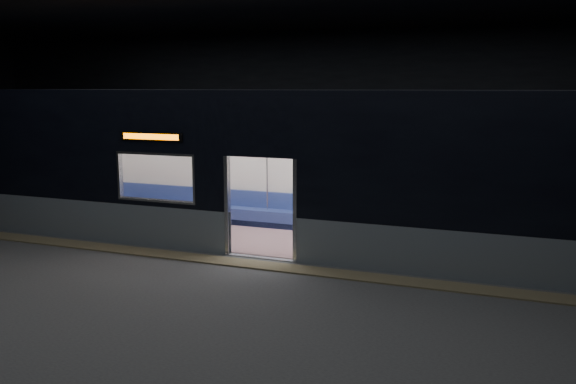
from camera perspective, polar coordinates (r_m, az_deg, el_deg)
The scene contains 7 objects.
station_floor at distance 11.46m, azimuth -4.64°, elevation -7.57°, with size 24.00×14.00×0.01m, color #47494C.
station_envelope at distance 10.94m, azimuth -4.91°, elevation 11.10°, with size 24.00×14.00×5.00m.
tactile_strip at distance 11.93m, azimuth -3.50°, elevation -6.75°, with size 22.80×0.50×0.03m, color #8C7F59.
metro_car at distance 13.36m, azimuth -0.04°, elevation 3.08°, with size 18.00×3.04×3.35m.
passenger at distance 13.72m, azimuth 14.23°, elevation -1.34°, with size 0.46×0.76×1.44m.
handbag at distance 13.51m, azimuth 14.13°, elevation -2.08°, with size 0.31×0.26×0.15m, color black.
transit_map at distance 14.04m, azimuth 10.94°, elevation 1.63°, with size 0.95×0.03×0.61m, color white.
Camera 1 is at (4.76, -9.84, 3.41)m, focal length 38.00 mm.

